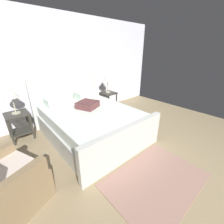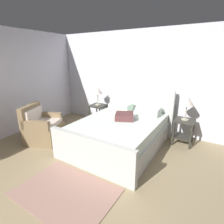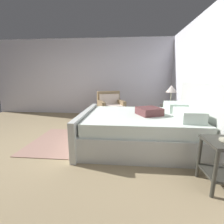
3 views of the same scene
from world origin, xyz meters
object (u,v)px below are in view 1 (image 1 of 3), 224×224
(table_lamp_left, at_px, (11,94))
(armchair, at_px, (2,188))
(nightstand_left, at_px, (19,122))
(nightstand_right, at_px, (108,99))
(table_lamp_right, at_px, (108,78))
(bed, at_px, (89,120))

(table_lamp_left, height_order, armchair, table_lamp_left)
(nightstand_left, bearing_deg, nightstand_right, -0.56)
(table_lamp_right, distance_m, table_lamp_left, 2.45)
(bed, bearing_deg, table_lamp_left, 145.87)
(nightstand_right, relative_size, table_lamp_right, 1.09)
(table_lamp_right, bearing_deg, table_lamp_left, 179.44)
(nightstand_right, xyz_separation_m, table_lamp_right, (0.00, 0.00, 0.63))
(table_lamp_left, distance_m, armchair, 1.84)
(table_lamp_left, relative_size, armchair, 0.56)
(table_lamp_left, bearing_deg, nightstand_right, -0.56)
(bed, xyz_separation_m, nightstand_right, (1.23, 0.81, 0.06))
(table_lamp_right, bearing_deg, bed, -146.60)
(nightstand_left, distance_m, table_lamp_left, 0.62)
(bed, xyz_separation_m, armchair, (-1.72, -0.80, 0.00))
(nightstand_right, bearing_deg, nightstand_left, 179.44)
(nightstand_right, height_order, nightstand_left, same)
(table_lamp_right, bearing_deg, nightstand_right, -104.04)
(armchair, bearing_deg, bed, 25.05)
(nightstand_right, bearing_deg, table_lamp_right, 75.96)
(nightstand_right, height_order, armchair, armchair)
(nightstand_right, distance_m, armchair, 3.36)
(table_lamp_left, bearing_deg, bed, -34.13)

